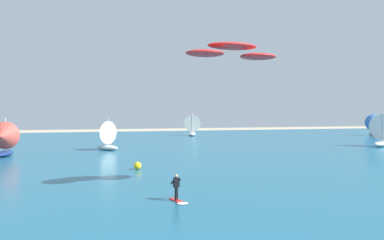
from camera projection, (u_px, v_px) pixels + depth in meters
ocean at (148, 149)px, 55.59m from camera, size 160.00×90.00×0.10m
kitesurfer at (178, 192)px, 23.65m from camera, size 0.98×2.03×1.67m
kite at (232, 51)px, 27.37m from camera, size 7.42×3.40×1.09m
sailboat_mid_right at (105, 135)px, 53.81m from camera, size 4.04×4.08×4.60m
sailboat_trailing at (192, 125)px, 83.20m from camera, size 3.92×4.46×5.02m
sailboat_far_right at (375, 125)px, 83.13m from camera, size 4.26×4.77×5.35m
sailboat_heeled_over at (384, 130)px, 59.03m from camera, size 5.10×4.54×5.69m
sailboat_center_horizon at (3, 139)px, 45.65m from camera, size 3.58×4.17×4.78m
marker_buoy at (138, 166)px, 36.29m from camera, size 0.73×0.73×0.73m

